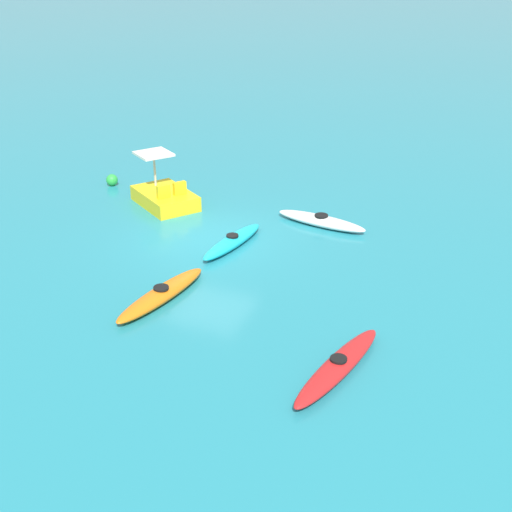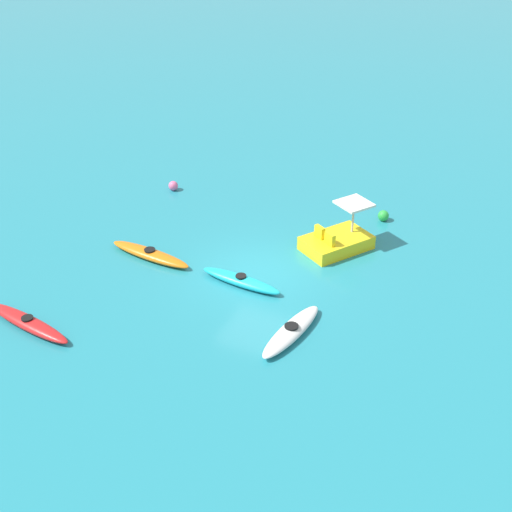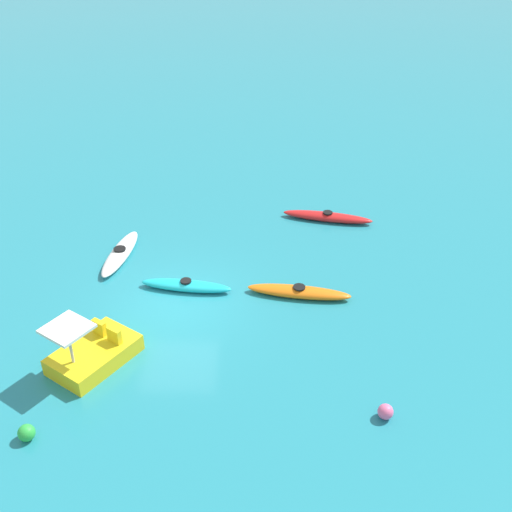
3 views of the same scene
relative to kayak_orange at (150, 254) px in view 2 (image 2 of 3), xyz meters
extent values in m
plane|color=teal|center=(0.61, -3.92, -0.16)|extent=(600.00, 600.00, 0.00)
ellipsoid|color=orange|center=(0.00, 0.00, 0.00)|extent=(1.10, 3.40, 0.32)
cylinder|color=black|center=(0.00, 0.00, 0.18)|extent=(0.45, 0.45, 0.05)
ellipsoid|color=white|center=(-2.22, -6.19, 0.00)|extent=(3.13, 1.17, 0.32)
cylinder|color=black|center=(-2.22, -6.19, 0.18)|extent=(0.49, 0.49, 0.05)
ellipsoid|color=#19B7C6|center=(-0.29, -3.66, 0.00)|extent=(0.95, 3.03, 0.32)
cylinder|color=black|center=(-0.29, -3.66, 0.18)|extent=(0.41, 0.41, 0.05)
ellipsoid|color=red|center=(-5.01, 1.30, 0.00)|extent=(1.25, 3.50, 0.32)
cylinder|color=black|center=(-5.01, 1.30, 0.18)|extent=(0.43, 0.43, 0.05)
cube|color=yellow|center=(3.23, -5.83, 0.09)|extent=(2.83, 2.59, 0.50)
cube|color=yellow|center=(2.95, -5.28, 0.56)|extent=(0.38, 0.45, 0.44)
cube|color=yellow|center=(2.61, -5.77, 0.56)|extent=(0.38, 0.45, 0.44)
cylinder|color=#B2B2B7|center=(3.81, -6.23, 0.89)|extent=(0.08, 0.08, 1.10)
cube|color=silver|center=(3.81, -6.23, 1.48)|extent=(1.53, 1.53, 0.08)
sphere|color=green|center=(6.05, -6.84, 0.05)|extent=(0.43, 0.43, 0.43)
sphere|color=pink|center=(5.20, 1.96, 0.04)|extent=(0.40, 0.40, 0.40)
camera|label=1|loc=(-8.01, 12.85, 8.18)|focal=47.38mm
camera|label=2|loc=(-18.32, -12.01, 12.84)|focal=49.95mm
camera|label=3|loc=(16.75, -1.11, 11.95)|focal=44.98mm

